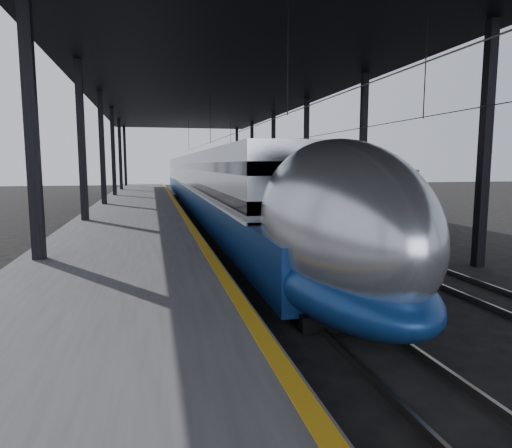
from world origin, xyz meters
name	(u,v)px	position (x,y,z in m)	size (l,w,h in m)	color
ground	(265,334)	(0.00, 0.00, 0.00)	(160.00, 160.00, 0.00)	black
platform	(135,218)	(-3.50, 20.00, 0.50)	(6.00, 80.00, 1.00)	#4C4C4F
yellow_strip	(180,209)	(-0.70, 20.00, 1.00)	(0.30, 80.00, 0.01)	gold
rails	(258,221)	(4.50, 20.00, 0.08)	(6.52, 80.00, 0.16)	slate
canopy	(218,81)	(1.90, 20.00, 9.12)	(18.00, 75.00, 9.47)	black
tgv_train	(206,185)	(2.00, 28.49, 2.17)	(3.23, 65.20, 4.63)	#B1B3B8
second_train	(249,185)	(7.00, 34.45, 1.84)	(2.64, 56.05, 3.63)	navy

